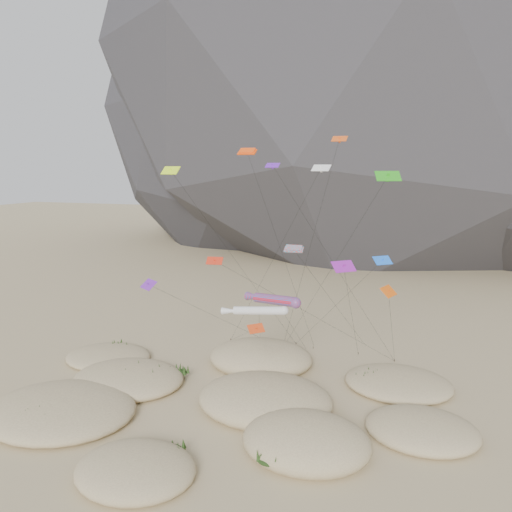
# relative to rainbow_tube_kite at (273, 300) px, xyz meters

# --- Properties ---
(ground) EXTENTS (500.00, 500.00, 0.00)m
(ground) POSITION_rel_rainbow_tube_kite_xyz_m (-2.16, -9.44, -10.24)
(ground) COLOR #CCB789
(ground) RESTS_ON ground
(rock_headland) EXTENTS (226.37, 148.64, 177.50)m
(rock_headland) POSITION_rel_rainbow_tube_kite_xyz_m (4.21, 109.28, 62.45)
(rock_headland) COLOR black
(rock_headland) RESTS_ON ground
(dunes) EXTENTS (50.05, 35.65, 3.82)m
(dunes) POSITION_rel_rainbow_tube_kite_xyz_m (-3.78, -5.67, -9.54)
(dunes) COLOR #CCB789
(dunes) RESTS_ON ground
(dune_grass) EXTENTS (40.60, 26.39, 1.48)m
(dune_grass) POSITION_rel_rainbow_tube_kite_xyz_m (-3.23, -5.89, -9.41)
(dune_grass) COLOR black
(dune_grass) RESTS_ON ground
(kite_stakes) EXTENTS (23.22, 3.46, 0.30)m
(kite_stakes) POSITION_rel_rainbow_tube_kite_xyz_m (-0.57, 12.52, -10.09)
(kite_stakes) COLOR #3F2D1E
(kite_stakes) RESTS_ON ground
(rainbow_tube_kite) EXTENTS (7.70, 14.79, 11.17)m
(rainbow_tube_kite) POSITION_rel_rainbow_tube_kite_xyz_m (0.00, 0.00, 0.00)
(rainbow_tube_kite) COLOR red
(rainbow_tube_kite) RESTS_ON ground
(white_tube_kite) EXTENTS (7.84, 15.38, 10.21)m
(white_tube_kite) POSITION_rel_rainbow_tube_kite_xyz_m (-1.29, -2.30, -0.78)
(white_tube_kite) COLOR silver
(white_tube_kite) RESTS_ON ground
(orange_parafoil) EXTENTS (8.73, 7.58, 27.25)m
(orange_parafoil) POSITION_rel_rainbow_tube_kite_xyz_m (-5.61, 7.48, 16.18)
(orange_parafoil) COLOR #F6470C
(orange_parafoil) RESTS_ON ground
(multi_parafoil) EXTENTS (7.24, 17.77, 16.57)m
(multi_parafoil) POSITION_rel_rainbow_tube_kite_xyz_m (2.40, 0.15, 5.66)
(multi_parafoil) COLOR red
(multi_parafoil) RESTS_ON ground
(delta_kites) EXTENTS (29.20, 19.85, 28.27)m
(delta_kites) POSITION_rel_rainbow_tube_kite_xyz_m (1.84, 1.46, 7.22)
(delta_kites) COLOR purple
(delta_kites) RESTS_ON ground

